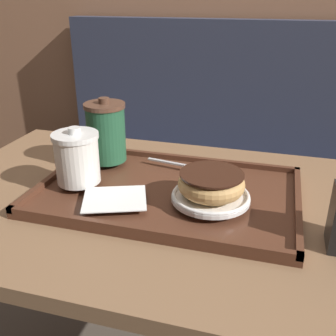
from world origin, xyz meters
TOP-DOWN VIEW (x-y plane):
  - booth_bench at (-0.09, 0.87)m, footprint 1.32×0.44m
  - cafe_table at (0.00, 0.00)m, footprint 1.06×0.64m
  - serving_tray at (-0.01, 0.01)m, footprint 0.53×0.34m
  - napkin_paper at (-0.10, -0.07)m, footprint 0.15×0.14m
  - coffee_cup_front at (-0.20, -0.02)m, footprint 0.10×0.10m
  - coffee_cup_rear at (-0.19, 0.11)m, footprint 0.09×0.09m
  - plate_with_chocolate_donut at (0.08, -0.02)m, footprint 0.15×0.15m
  - donut_chocolate_glazed at (0.08, -0.02)m, footprint 0.13×0.13m
  - spoon at (0.01, 0.12)m, footprint 0.15×0.04m

SIDE VIEW (x-z plane):
  - booth_bench at x=-0.09m, z-range -0.18..0.82m
  - cafe_table at x=0.00m, z-range 0.21..0.92m
  - serving_tray at x=-0.01m, z-range 0.70..0.73m
  - napkin_paper at x=-0.10m, z-range 0.73..0.73m
  - spoon at x=0.01m, z-range 0.73..0.74m
  - plate_with_chocolate_donut at x=0.08m, z-range 0.73..0.75m
  - donut_chocolate_glazed at x=0.08m, z-range 0.75..0.79m
  - coffee_cup_front at x=-0.20m, z-range 0.73..0.85m
  - coffee_cup_rear at x=-0.19m, z-range 0.73..0.88m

